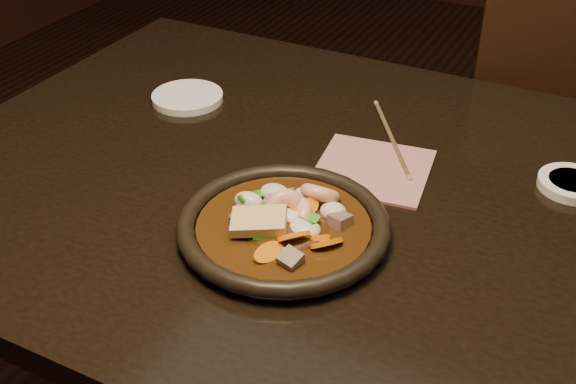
% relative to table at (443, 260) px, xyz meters
% --- Properties ---
extents(table, '(1.60, 0.90, 0.75)m').
position_rel_table_xyz_m(table, '(0.00, 0.00, 0.00)').
color(table, black).
rests_on(table, floor).
extents(chair, '(0.55, 0.55, 0.95)m').
position_rel_table_xyz_m(chair, '(0.08, 0.68, -0.15)').
color(chair, black).
rests_on(chair, floor).
extents(plate, '(0.28, 0.28, 0.03)m').
position_rel_table_xyz_m(plate, '(-0.18, -0.14, 0.09)').
color(plate, black).
rests_on(plate, table).
extents(stirfry, '(0.18, 0.19, 0.06)m').
position_rel_table_xyz_m(stirfry, '(-0.18, -0.14, 0.10)').
color(stirfry, '#331C09').
rests_on(stirfry, plate).
extents(soy_dish, '(0.10, 0.10, 0.01)m').
position_rel_table_xyz_m(soy_dish, '(0.14, 0.15, 0.08)').
color(soy_dish, white).
rests_on(soy_dish, table).
extents(saucer_left, '(0.13, 0.13, 0.01)m').
position_rel_table_xyz_m(saucer_left, '(-0.52, 0.13, 0.08)').
color(saucer_left, white).
rests_on(saucer_left, table).
extents(chopsticks, '(0.14, 0.22, 0.01)m').
position_rel_table_xyz_m(chopsticks, '(-0.14, 0.16, 0.08)').
color(chopsticks, '#9E7C5A').
rests_on(chopsticks, table).
extents(napkin, '(0.19, 0.19, 0.00)m').
position_rel_table_xyz_m(napkin, '(-0.14, 0.06, 0.08)').
color(napkin, '#AB6C69').
rests_on(napkin, table).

